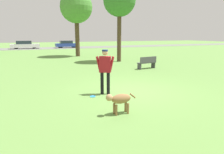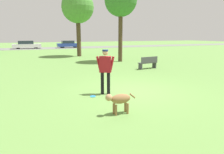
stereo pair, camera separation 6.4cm
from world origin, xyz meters
name	(u,v)px [view 2 (the right image)]	position (x,y,z in m)	size (l,w,h in m)	color
ground_plane	(131,91)	(0.00, 0.00, 0.00)	(120.00, 120.00, 0.00)	#608C42
far_road_strip	(53,48)	(0.00, 29.94, 0.01)	(120.00, 6.00, 0.01)	slate
person	(105,68)	(-1.13, 0.03, 1.05)	(0.68, 0.41, 1.75)	black
dog	(119,100)	(-1.46, -2.05, 0.44)	(0.96, 0.29, 0.64)	olive
frisbee	(93,96)	(-1.70, -0.14, 0.01)	(0.22, 0.22, 0.02)	#268CE5
tree_near_right	(121,1)	(3.50, 8.84, 5.06)	(2.72, 2.72, 6.50)	#4C3826
tree_mid_center	(78,8)	(1.15, 14.59, 5.11)	(3.38, 3.38, 6.87)	#4C3826
parked_car_white	(27,45)	(-4.37, 29.95, 0.66)	(4.59, 1.81, 1.33)	white
parked_car_blue	(68,44)	(2.67, 29.86, 0.64)	(4.07, 1.75, 1.29)	#284293
park_bench	(148,62)	(3.67, 4.55, 0.45)	(1.44, 0.60, 0.84)	#47474C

